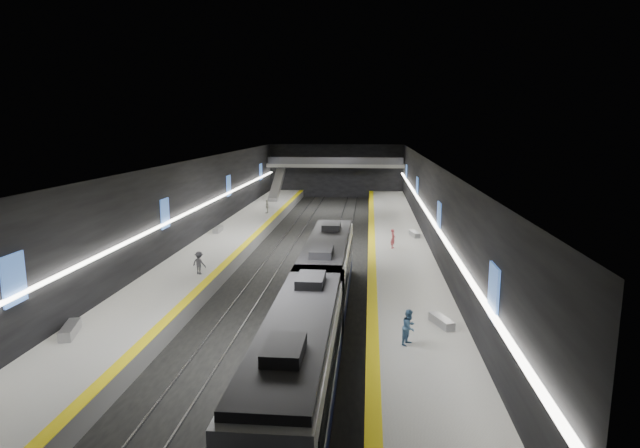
# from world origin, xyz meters

# --- Properties ---
(ground) EXTENTS (70.00, 70.00, 0.00)m
(ground) POSITION_xyz_m (0.00, 0.00, 0.00)
(ground) COLOR black
(ground) RESTS_ON ground
(ceiling) EXTENTS (20.00, 70.00, 0.04)m
(ceiling) POSITION_xyz_m (0.00, 0.00, 8.00)
(ceiling) COLOR beige
(ceiling) RESTS_ON wall_left
(wall_left) EXTENTS (0.04, 70.00, 8.00)m
(wall_left) POSITION_xyz_m (-10.00, 0.00, 4.00)
(wall_left) COLOR black
(wall_left) RESTS_ON ground
(wall_right) EXTENTS (0.04, 70.00, 8.00)m
(wall_right) POSITION_xyz_m (10.00, 0.00, 4.00)
(wall_right) COLOR black
(wall_right) RESTS_ON ground
(wall_back) EXTENTS (20.00, 0.04, 8.00)m
(wall_back) POSITION_xyz_m (0.00, 35.00, 4.00)
(wall_back) COLOR black
(wall_back) RESTS_ON ground
(wall_front) EXTENTS (20.00, 0.04, 8.00)m
(wall_front) POSITION_xyz_m (0.00, -35.00, 4.00)
(wall_front) COLOR black
(wall_front) RESTS_ON ground
(platform_left) EXTENTS (5.00, 70.00, 1.00)m
(platform_left) POSITION_xyz_m (-7.50, 0.00, 0.50)
(platform_left) COLOR slate
(platform_left) RESTS_ON ground
(tile_surface_left) EXTENTS (5.00, 70.00, 0.02)m
(tile_surface_left) POSITION_xyz_m (-7.50, 0.00, 1.01)
(tile_surface_left) COLOR #B5B5B0
(tile_surface_left) RESTS_ON platform_left
(tactile_strip_left) EXTENTS (0.60, 70.00, 0.02)m
(tactile_strip_left) POSITION_xyz_m (-5.30, 0.00, 1.02)
(tactile_strip_left) COLOR yellow
(tactile_strip_left) RESTS_ON platform_left
(platform_right) EXTENTS (5.00, 70.00, 1.00)m
(platform_right) POSITION_xyz_m (7.50, 0.00, 0.50)
(platform_right) COLOR slate
(platform_right) RESTS_ON ground
(tile_surface_right) EXTENTS (5.00, 70.00, 0.02)m
(tile_surface_right) POSITION_xyz_m (7.50, 0.00, 1.01)
(tile_surface_right) COLOR #B5B5B0
(tile_surface_right) RESTS_ON platform_right
(tactile_strip_right) EXTENTS (0.60, 70.00, 0.02)m
(tactile_strip_right) POSITION_xyz_m (5.30, 0.00, 1.02)
(tactile_strip_right) COLOR yellow
(tactile_strip_right) RESTS_ON platform_right
(rails) EXTENTS (6.52, 70.00, 0.12)m
(rails) POSITION_xyz_m (-0.00, 0.00, 0.06)
(rails) COLOR gray
(rails) RESTS_ON ground
(train) EXTENTS (2.69, 27.87, 3.60)m
(train) POSITION_xyz_m (2.50, -20.09, 2.20)
(train) COLOR #0E1333
(train) RESTS_ON ground
(ad_posters) EXTENTS (19.94, 53.50, 2.20)m
(ad_posters) POSITION_xyz_m (-0.00, 1.00, 4.50)
(ad_posters) COLOR #416EC4
(ad_posters) RESTS_ON wall_left
(cove_light_left) EXTENTS (0.25, 68.60, 0.12)m
(cove_light_left) POSITION_xyz_m (-9.80, 0.00, 3.80)
(cove_light_left) COLOR white
(cove_light_left) RESTS_ON wall_left
(cove_light_right) EXTENTS (0.25, 68.60, 0.12)m
(cove_light_right) POSITION_xyz_m (9.80, 0.00, 3.80)
(cove_light_right) COLOR white
(cove_light_right) RESTS_ON wall_right
(mezzanine_bridge) EXTENTS (20.00, 3.00, 1.50)m
(mezzanine_bridge) POSITION_xyz_m (0.00, 32.93, 5.04)
(mezzanine_bridge) COLOR gray
(mezzanine_bridge) RESTS_ON wall_left
(escalator) EXTENTS (1.20, 7.50, 3.92)m
(escalator) POSITION_xyz_m (-7.50, 26.00, 2.90)
(escalator) COLOR #99999E
(escalator) RESTS_ON platform_left
(bench_left_near) EXTENTS (1.12, 2.15, 0.51)m
(bench_left_near) POSITION_xyz_m (-9.16, -22.50, 1.25)
(bench_left_near) COLOR #99999E
(bench_left_near) RESTS_ON platform_left
(bench_left_far) EXTENTS (0.56, 1.92, 0.47)m
(bench_left_far) POSITION_xyz_m (-9.06, 2.49, 1.23)
(bench_left_far) COLOR #99999E
(bench_left_far) RESTS_ON platform_left
(bench_right_near) EXTENTS (1.15, 1.88, 0.45)m
(bench_right_near) POSITION_xyz_m (8.75, -19.60, 1.22)
(bench_right_near) COLOR #99999E
(bench_right_near) RESTS_ON platform_right
(bench_right_far) EXTENTS (0.91, 1.95, 0.46)m
(bench_right_far) POSITION_xyz_m (9.12, 2.11, 1.23)
(bench_right_far) COLOR #99999E
(bench_right_far) RESTS_ON platform_right
(passenger_right_a) EXTENTS (0.52, 0.66, 1.58)m
(passenger_right_a) POSITION_xyz_m (7.00, -2.74, 1.79)
(passenger_right_a) COLOR #CE4D55
(passenger_right_a) RESTS_ON platform_right
(passenger_right_b) EXTENTS (0.96, 1.02, 1.66)m
(passenger_right_b) POSITION_xyz_m (6.95, -22.11, 1.83)
(passenger_right_b) COLOR teal
(passenger_right_b) RESTS_ON platform_right
(passenger_left_a) EXTENTS (0.71, 0.99, 1.55)m
(passenger_left_a) POSITION_xyz_m (-6.51, 13.59, 1.78)
(passenger_left_a) COLOR beige
(passenger_left_a) RESTS_ON platform_left
(passenger_left_b) EXTENTS (1.14, 0.88, 1.55)m
(passenger_left_b) POSITION_xyz_m (-6.28, -11.63, 1.77)
(passenger_left_b) COLOR #3C3B43
(passenger_left_b) RESTS_ON platform_left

